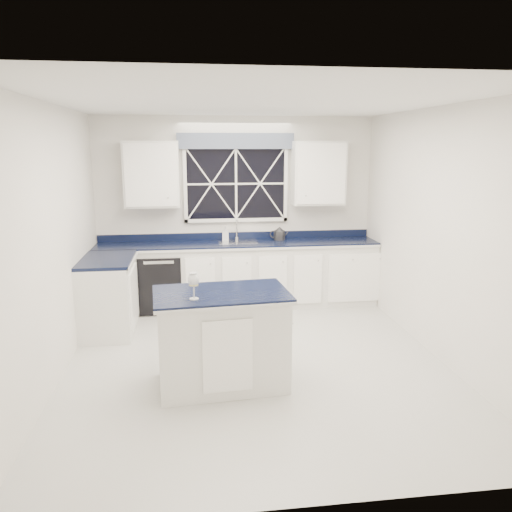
{
  "coord_description": "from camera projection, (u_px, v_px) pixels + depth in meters",
  "views": [
    {
      "loc": [
        -0.65,
        -4.98,
        2.29
      ],
      "look_at": [
        0.05,
        0.4,
        1.08
      ],
      "focal_mm": 35.0,
      "sensor_mm": 36.0,
      "label": 1
    }
  ],
  "objects": [
    {
      "name": "ground",
      "position": [
        256.0,
        362.0,
        5.4
      ],
      "size": [
        4.5,
        4.5,
        0.0
      ],
      "primitive_type": "plane",
      "color": "#B8B9B4",
      "rests_on": "ground"
    },
    {
      "name": "back_wall",
      "position": [
        236.0,
        211.0,
        7.29
      ],
      "size": [
        4.0,
        0.1,
        2.7
      ],
      "primitive_type": "cube",
      "color": "white",
      "rests_on": "ground"
    },
    {
      "name": "base_cabinets",
      "position": [
        216.0,
        280.0,
        6.99
      ],
      "size": [
        3.99,
        1.6,
        0.9
      ],
      "color": "white",
      "rests_on": "ground"
    },
    {
      "name": "countertop",
      "position": [
        238.0,
        244.0,
        7.09
      ],
      "size": [
        3.98,
        0.64,
        0.04
      ],
      "primitive_type": "cube",
      "color": "black",
      "rests_on": "base_cabinets"
    },
    {
      "name": "dishwasher",
      "position": [
        161.0,
        281.0,
        7.06
      ],
      "size": [
        0.6,
        0.58,
        0.82
      ],
      "primitive_type": "cube",
      "color": "black",
      "rests_on": "ground"
    },
    {
      "name": "window",
      "position": [
        236.0,
        178.0,
        7.14
      ],
      "size": [
        1.65,
        0.09,
        1.26
      ],
      "color": "black",
      "rests_on": "ground"
    },
    {
      "name": "upper_cabinets",
      "position": [
        237.0,
        174.0,
        7.0
      ],
      "size": [
        3.1,
        0.34,
        0.9
      ],
      "color": "white",
      "rests_on": "ground"
    },
    {
      "name": "faucet",
      "position": [
        237.0,
        229.0,
        7.24
      ],
      "size": [
        0.05,
        0.2,
        0.3
      ],
      "color": "silver",
      "rests_on": "countertop"
    },
    {
      "name": "island",
      "position": [
        222.0,
        339.0,
        4.79
      ],
      "size": [
        1.32,
        0.86,
        0.94
      ],
      "rotation": [
        0.0,
        0.0,
        0.08
      ],
      "color": "white",
      "rests_on": "ground"
    },
    {
      "name": "rug",
      "position": [
        237.0,
        319.0,
        6.7
      ],
      "size": [
        1.46,
        1.06,
        0.02
      ],
      "rotation": [
        0.0,
        0.0,
        0.21
      ],
      "color": "beige",
      "rests_on": "ground"
    },
    {
      "name": "kettle",
      "position": [
        279.0,
        234.0,
        7.27
      ],
      "size": [
        0.26,
        0.21,
        0.19
      ],
      "rotation": [
        0.0,
        0.0,
        -0.36
      ],
      "color": "#2E2E31",
      "rests_on": "countertop"
    },
    {
      "name": "wine_glass",
      "position": [
        194.0,
        281.0,
        4.44
      ],
      "size": [
        0.1,
        0.1,
        0.25
      ],
      "color": "silver",
      "rests_on": "island"
    },
    {
      "name": "soap_bottle",
      "position": [
        225.0,
        233.0,
        7.24
      ],
      "size": [
        0.09,
        0.1,
        0.2
      ],
      "primitive_type": "imported",
      "rotation": [
        0.0,
        0.0,
        -0.04
      ],
      "color": "silver",
      "rests_on": "countertop"
    }
  ]
}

